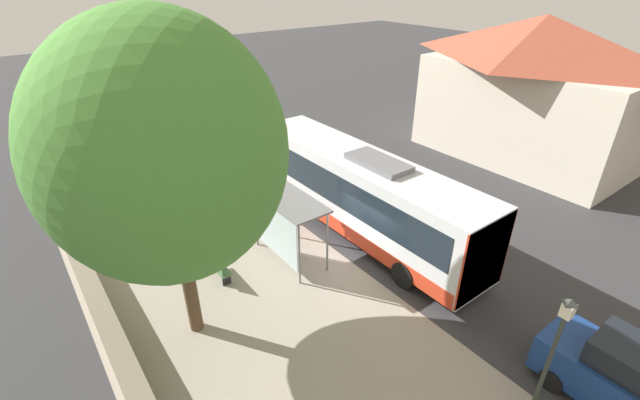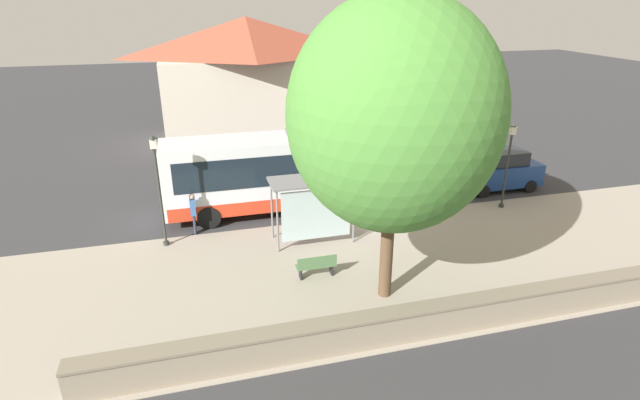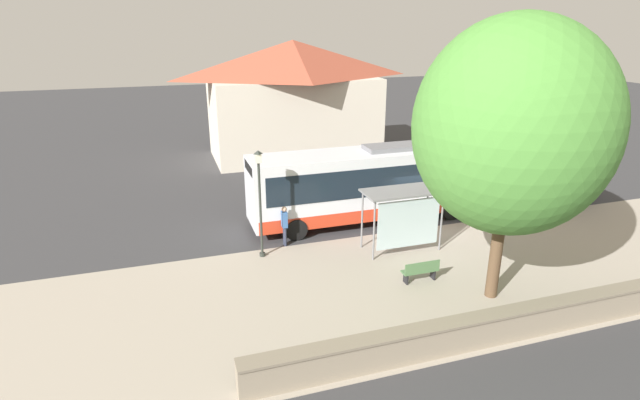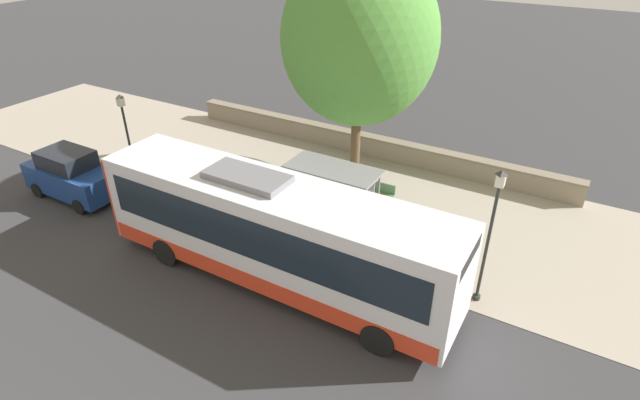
# 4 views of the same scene
# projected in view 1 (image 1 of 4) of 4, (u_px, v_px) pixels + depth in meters

# --- Properties ---
(ground_plane) EXTENTS (120.00, 120.00, 0.00)m
(ground_plane) POSITION_uv_depth(u_px,v_px,m) (355.00, 265.00, 16.64)
(ground_plane) COLOR #353538
(ground_plane) RESTS_ON ground
(sidewalk_plaza) EXTENTS (9.00, 44.00, 0.02)m
(sidewalk_plaza) POSITION_uv_depth(u_px,v_px,m) (253.00, 315.00, 14.26)
(sidewalk_plaza) COLOR #9E9384
(sidewalk_plaza) RESTS_ON ground
(stone_wall) EXTENTS (0.60, 20.00, 1.03)m
(stone_wall) POSITION_uv_depth(u_px,v_px,m) (124.00, 364.00, 11.87)
(stone_wall) COLOR gray
(stone_wall) RESTS_ON ground
(background_building) EXTENTS (6.61, 11.95, 8.02)m
(background_building) POSITION_uv_depth(u_px,v_px,m) (531.00, 89.00, 24.00)
(background_building) COLOR beige
(background_building) RESTS_ON ground
(bus) EXTENTS (2.64, 11.98, 3.70)m
(bus) POSITION_uv_depth(u_px,v_px,m) (361.00, 192.00, 17.84)
(bus) COLOR silver
(bus) RESTS_ON ground
(bus_shelter) EXTENTS (1.56, 3.38, 2.66)m
(bus_shelter) POSITION_uv_depth(u_px,v_px,m) (286.00, 211.00, 15.95)
(bus_shelter) COLOR slate
(bus_shelter) RESTS_ON ground
(pedestrian) EXTENTS (0.34, 0.24, 1.80)m
(pedestrian) POSITION_uv_depth(u_px,v_px,m) (270.00, 180.00, 20.79)
(pedestrian) COLOR #2D3347
(pedestrian) RESTS_ON ground
(bench) EXTENTS (0.40, 1.43, 0.88)m
(bench) POSITION_uv_depth(u_px,v_px,m) (218.00, 267.00, 15.76)
(bench) COLOR #4C7247
(bench) RESTS_ON ground
(street_lamp_near) EXTENTS (0.28, 0.28, 4.55)m
(street_lamp_near) POSITION_uv_depth(u_px,v_px,m) (241.00, 145.00, 20.41)
(street_lamp_near) COLOR #2D332D
(street_lamp_near) RESTS_ON ground
(street_lamp_far) EXTENTS (0.28, 0.28, 4.05)m
(street_lamp_far) POSITION_uv_depth(u_px,v_px,m) (552.00, 353.00, 9.82)
(street_lamp_far) COLOR #2D332D
(street_lamp_far) RESTS_ON ground
(shade_tree) EXTENTS (6.34, 6.34, 9.59)m
(shade_tree) POSITION_uv_depth(u_px,v_px,m) (164.00, 152.00, 10.82)
(shade_tree) COLOR brown
(shade_tree) RESTS_ON ground
(parked_car_behind_bus) EXTENTS (1.90, 4.13, 2.07)m
(parked_car_behind_bus) POSITION_uv_depth(u_px,v_px,m) (628.00, 382.00, 10.81)
(parked_car_behind_bus) COLOR navy
(parked_car_behind_bus) RESTS_ON ground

